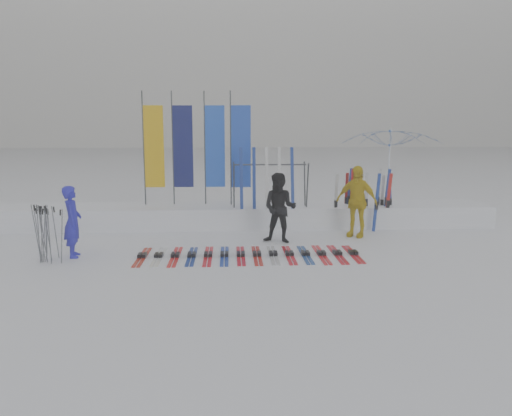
{
  "coord_description": "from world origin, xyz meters",
  "views": [
    {
      "loc": [
        -0.38,
        -9.45,
        2.8
      ],
      "look_at": [
        0.2,
        1.6,
        1.0
      ],
      "focal_mm": 35.0,
      "sensor_mm": 36.0,
      "label": 1
    }
  ],
  "objects": [
    {
      "name": "feather_flags",
      "position": [
        -1.3,
        4.81,
        2.24
      ],
      "size": [
        3.04,
        0.17,
        3.2
      ],
      "color": "#383A3F",
      "rests_on": "ground"
    },
    {
      "name": "pole_cluster",
      "position": [
        -4.24,
        0.93,
        0.59
      ],
      "size": [
        0.72,
        0.56,
        1.25
      ],
      "color": "#595B60",
      "rests_on": "ground"
    },
    {
      "name": "upright_skis",
      "position": [
        3.47,
        4.25,
        0.79
      ],
      "size": [
        1.72,
        1.15,
        1.68
      ],
      "color": "silver",
      "rests_on": "ground"
    },
    {
      "name": "ski_row",
      "position": [
        0.01,
        1.19,
        0.04
      ],
      "size": [
        4.81,
        1.7,
        0.07
      ],
      "color": "#B01D0E",
      "rests_on": "ground"
    },
    {
      "name": "person_black",
      "position": [
        0.83,
        2.45,
        0.85
      ],
      "size": [
        0.99,
        0.88,
        1.71
      ],
      "primitive_type": "imported",
      "rotation": [
        0.0,
        0.0,
        -0.32
      ],
      "color": "black",
      "rests_on": "ground"
    },
    {
      "name": "tent_canopy",
      "position": [
        4.71,
        6.06,
        1.43
      ],
      "size": [
        4.12,
        4.15,
        2.86
      ],
      "primitive_type": "imported",
      "rotation": [
        0.0,
        0.0,
        0.41
      ],
      "color": "white",
      "rests_on": "ground"
    },
    {
      "name": "person_yellow",
      "position": [
        2.86,
        3.03,
        0.92
      ],
      "size": [
        1.14,
        0.98,
        1.84
      ],
      "primitive_type": "imported",
      "rotation": [
        0.0,
        0.0,
        -0.61
      ],
      "color": "gold",
      "rests_on": "ground"
    },
    {
      "name": "snow_bank",
      "position": [
        0.0,
        4.6,
        0.3
      ],
      "size": [
        14.0,
        1.6,
        0.6
      ],
      "primitive_type": "cube",
      "color": "white",
      "rests_on": "ground"
    },
    {
      "name": "ground",
      "position": [
        0.0,
        0.0,
        0.0
      ],
      "size": [
        120.0,
        120.0,
        0.0
      ],
      "primitive_type": "plane",
      "color": "white",
      "rests_on": "ground"
    },
    {
      "name": "ski_rack",
      "position": [
        0.73,
        4.2,
        1.38
      ],
      "size": [
        2.04,
        0.8,
        1.23
      ],
      "color": "#383A3F",
      "rests_on": "ground"
    },
    {
      "name": "person_blue",
      "position": [
        -3.79,
        1.33,
        0.78
      ],
      "size": [
        0.48,
        0.63,
        1.56
      ],
      "primitive_type": "imported",
      "rotation": [
        0.0,
        0.0,
        1.78
      ],
      "color": "#2220BC",
      "rests_on": "ground"
    }
  ]
}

